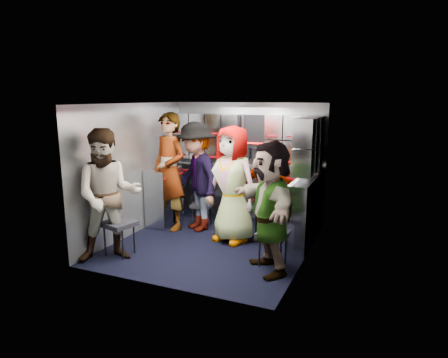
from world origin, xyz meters
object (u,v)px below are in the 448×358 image
at_px(jump_seat_mid_right, 268,210).
at_px(attendant_arc_c, 232,185).
at_px(attendant_arc_b, 197,177).
at_px(jump_seat_near_right, 273,236).
at_px(jump_seat_near_left, 119,225).
at_px(jump_seat_center, 236,210).
at_px(attendant_standing, 169,172).
at_px(attendant_arc_a, 108,196).
at_px(attendant_arc_d, 265,194).
at_px(attendant_arc_e, 270,207).
at_px(jump_seat_mid_left, 202,206).

height_order(jump_seat_mid_right, attendant_arc_c, attendant_arc_c).
bearing_deg(attendant_arc_b, jump_seat_near_right, 6.25).
bearing_deg(attendant_arc_c, jump_seat_mid_right, 58.31).
relative_size(jump_seat_near_left, jump_seat_near_right, 1.06).
distance_m(jump_seat_near_left, jump_seat_near_right, 2.15).
xyz_separation_m(jump_seat_center, jump_seat_near_right, (0.84, -0.83, -0.03)).
relative_size(jump_seat_near_left, attendant_arc_b, 0.27).
xyz_separation_m(jump_seat_near_left, attendant_standing, (0.06, 1.31, 0.55)).
distance_m(attendant_standing, attendant_arc_a, 1.49).
relative_size(jump_seat_center, attendant_arc_a, 0.30).
height_order(jump_seat_mid_right, attendant_standing, attendant_standing).
bearing_deg(attendant_standing, attendant_arc_b, 35.27).
bearing_deg(attendant_arc_a, attendant_arc_d, 4.83).
height_order(attendant_arc_b, attendant_arc_e, attendant_arc_b).
height_order(jump_seat_mid_left, jump_seat_mid_right, jump_seat_mid_right).
height_order(jump_seat_near_left, attendant_arc_b, attendant_arc_b).
distance_m(jump_seat_mid_left, attendant_arc_b, 0.58).
relative_size(attendant_arc_a, attendant_arc_b, 1.00).
bearing_deg(attendant_arc_e, attendant_arc_d, 162.07).
height_order(attendant_arc_a, attendant_arc_d, attendant_arc_a).
xyz_separation_m(jump_seat_mid_right, attendant_arc_a, (-1.70, -1.73, 0.47)).
distance_m(jump_seat_near_left, jump_seat_center, 1.83).
bearing_deg(jump_seat_center, attendant_standing, -178.85).
distance_m(jump_seat_center, jump_seat_near_right, 1.18).
height_order(attendant_arc_d, attendant_arc_e, attendant_arc_e).
bearing_deg(jump_seat_near_left, jump_seat_mid_right, 42.37).
height_order(jump_seat_near_left, jump_seat_near_right, jump_seat_near_left).
distance_m(attendant_arc_d, attendant_arc_e, 1.12).
relative_size(attendant_standing, attendant_arc_d, 1.32).
bearing_deg(attendant_arc_b, attendant_arc_c, 16.35).
height_order(jump_seat_center, attendant_arc_c, attendant_arc_c).
relative_size(attendant_arc_a, attendant_arc_e, 1.07).
bearing_deg(jump_seat_mid_right, jump_seat_mid_left, 177.28).
relative_size(attendant_arc_b, attendant_arc_e, 1.07).
relative_size(jump_seat_center, jump_seat_mid_right, 1.10).
bearing_deg(jump_seat_near_left, attendant_arc_e, 8.74).
xyz_separation_m(attendant_standing, attendant_arc_b, (0.44, 0.12, -0.08)).
height_order(jump_seat_near_left, attendant_arc_d, attendant_arc_d).
distance_m(jump_seat_near_left, attendant_arc_e, 2.15).
bearing_deg(attendant_arc_a, jump_seat_mid_right, 7.98).
distance_m(jump_seat_near_right, attendant_arc_c, 1.17).
bearing_deg(jump_seat_near_right, jump_seat_center, 135.40).
bearing_deg(attendant_arc_a, attendant_standing, 50.34).
bearing_deg(jump_seat_near_left, attendant_arc_a, -90.00).
relative_size(jump_seat_mid_right, attendant_arc_d, 0.33).
distance_m(attendant_standing, attendant_arc_c, 1.21).
height_order(attendant_standing, attendant_arc_d, attendant_standing).
xyz_separation_m(attendant_arc_a, attendant_arc_e, (2.09, 0.50, -0.06)).
bearing_deg(jump_seat_mid_left, attendant_standing, -146.28).
xyz_separation_m(jump_seat_mid_right, attendant_arc_b, (-1.20, -0.12, 0.47)).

